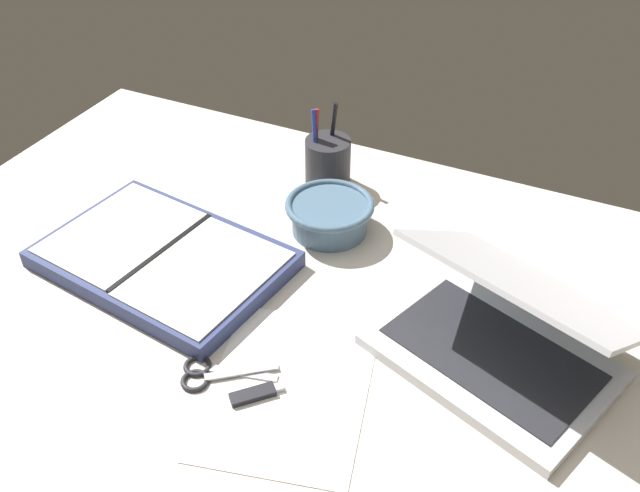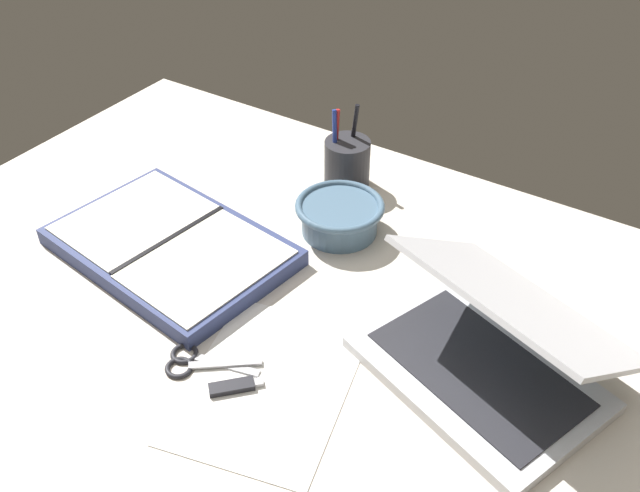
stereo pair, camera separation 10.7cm
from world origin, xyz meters
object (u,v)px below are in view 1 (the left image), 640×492
bowl (330,214)px  planner (163,259)px  laptop (503,332)px  scissors (208,373)px  pen_cup (328,162)px

bowl → planner: bowl is taller
laptop → planner: (-53.14, -3.91, -2.98)cm
scissors → laptop: bearing=4.8°
pen_cup → laptop: bearing=-36.3°
laptop → bowl: laptop is taller
pen_cup → bowl: bearing=-63.6°
bowl → scissors: bowl is taller
pen_cup → planner: size_ratio=0.38×
bowl → planner: size_ratio=0.37×
scissors → pen_cup: bearing=70.4°
pen_cup → planner: 35.91cm
laptop → planner: 53.36cm
laptop → pen_cup: (-39.79, 29.28, 0.12)cm
planner → scissors: planner is taller
laptop → pen_cup: bearing=163.6°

